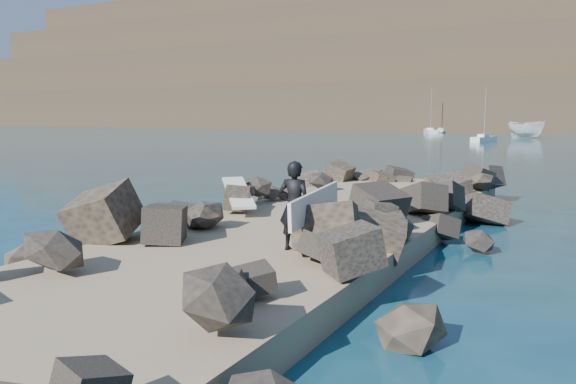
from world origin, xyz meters
name	(u,v)px	position (x,y,z in m)	size (l,w,h in m)	color
ground	(306,245)	(0.00, 0.00, 0.00)	(800.00, 800.00, 0.00)	#0F384C
jetty	(267,250)	(0.00, -2.00, 0.30)	(6.00, 26.00, 0.60)	#8C7759
riprap_left	(180,225)	(-2.90, -1.50, 0.50)	(2.60, 22.00, 1.00)	black
riprap_right	(398,251)	(2.90, -1.50, 0.50)	(2.60, 22.00, 1.00)	#272521
surfboard_resting	(238,196)	(-2.39, 0.44, 1.04)	(0.62, 2.50, 0.08)	white
boat_imported	(527,129)	(-1.93, 72.39, 1.25)	(2.44, 6.48, 2.50)	white
surfer_with_board	(297,206)	(1.20, -2.82, 1.52)	(0.88, 2.27, 1.83)	black
sailboat_e	(430,131)	(-18.86, 85.94, 0.35)	(3.93, 6.88, 8.24)	white
sailboat_b	(484,139)	(-5.30, 58.34, 0.35)	(2.34, 5.50, 6.66)	white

